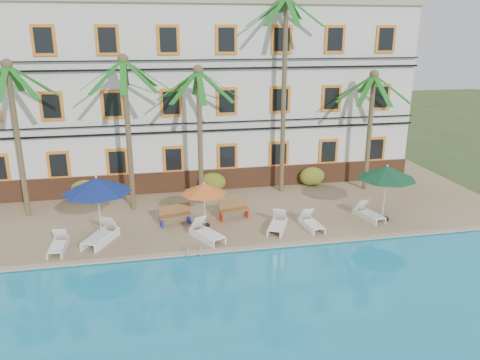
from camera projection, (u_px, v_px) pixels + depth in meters
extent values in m
plane|color=#384C23|center=(221.00, 247.00, 20.11)|extent=(100.00, 100.00, 0.00)
cube|color=tan|center=(206.00, 204.00, 24.75)|extent=(30.00, 12.00, 0.25)
cube|color=#1A95C7|center=(258.00, 348.00, 13.54)|extent=(26.00, 12.00, 0.20)
cube|color=tan|center=(224.00, 250.00, 19.19)|extent=(30.00, 0.35, 0.06)
cube|color=silver|center=(193.00, 95.00, 27.88)|extent=(25.00, 6.00, 10.00)
cube|color=brown|center=(201.00, 180.00, 26.35)|extent=(25.00, 0.12, 1.20)
cube|color=tan|center=(191.00, 4.00, 26.34)|extent=(25.40, 6.40, 0.25)
cube|color=orange|center=(59.00, 165.00, 24.58)|extent=(1.15, 0.10, 1.50)
cube|color=black|center=(59.00, 165.00, 24.53)|extent=(0.85, 0.04, 1.20)
cube|color=orange|center=(117.00, 162.00, 25.13)|extent=(1.15, 0.10, 1.50)
cube|color=black|center=(117.00, 162.00, 25.08)|extent=(0.85, 0.04, 1.20)
cube|color=orange|center=(174.00, 159.00, 25.69)|extent=(1.15, 0.10, 1.50)
cube|color=black|center=(174.00, 160.00, 25.64)|extent=(0.85, 0.04, 1.20)
cube|color=orange|center=(227.00, 157.00, 26.24)|extent=(1.15, 0.10, 1.50)
cube|color=black|center=(227.00, 157.00, 26.20)|extent=(0.85, 0.04, 1.20)
cube|color=orange|center=(279.00, 154.00, 26.80)|extent=(1.15, 0.10, 1.50)
cube|color=black|center=(279.00, 154.00, 26.75)|extent=(0.85, 0.04, 1.20)
cube|color=orange|center=(328.00, 152.00, 27.35)|extent=(1.15, 0.10, 1.50)
cube|color=black|center=(329.00, 152.00, 27.31)|extent=(0.85, 0.04, 1.20)
cube|color=orange|center=(376.00, 149.00, 27.91)|extent=(1.15, 0.10, 1.50)
cube|color=black|center=(376.00, 149.00, 27.86)|extent=(0.85, 0.04, 1.20)
cube|color=orange|center=(52.00, 106.00, 23.64)|extent=(1.15, 0.10, 1.50)
cube|color=black|center=(51.00, 106.00, 23.59)|extent=(0.85, 0.04, 1.20)
cube|color=orange|center=(113.00, 104.00, 24.19)|extent=(1.15, 0.10, 1.50)
cube|color=black|center=(113.00, 105.00, 24.15)|extent=(0.85, 0.04, 1.20)
cube|color=orange|center=(171.00, 103.00, 24.75)|extent=(1.15, 0.10, 1.50)
cube|color=black|center=(171.00, 103.00, 24.70)|extent=(0.85, 0.04, 1.20)
cube|color=orange|center=(227.00, 101.00, 25.31)|extent=(1.15, 0.10, 1.50)
cube|color=black|center=(227.00, 101.00, 25.26)|extent=(0.85, 0.04, 1.20)
cube|color=orange|center=(280.00, 100.00, 25.86)|extent=(1.15, 0.10, 1.50)
cube|color=black|center=(280.00, 100.00, 25.81)|extent=(0.85, 0.04, 1.20)
cube|color=orange|center=(331.00, 98.00, 26.42)|extent=(1.15, 0.10, 1.50)
cube|color=black|center=(332.00, 98.00, 26.37)|extent=(0.85, 0.04, 1.20)
cube|color=orange|center=(380.00, 97.00, 26.97)|extent=(1.15, 0.10, 1.50)
cube|color=black|center=(381.00, 97.00, 26.92)|extent=(0.85, 0.04, 1.20)
cube|color=orange|center=(44.00, 40.00, 22.67)|extent=(1.15, 0.10, 1.50)
cube|color=black|center=(43.00, 40.00, 22.63)|extent=(0.85, 0.04, 1.20)
cube|color=orange|center=(107.00, 40.00, 23.23)|extent=(1.15, 0.10, 1.50)
cube|color=black|center=(107.00, 40.00, 23.18)|extent=(0.85, 0.04, 1.20)
cube|color=orange|center=(168.00, 40.00, 23.78)|extent=(1.15, 0.10, 1.50)
cube|color=black|center=(168.00, 40.00, 23.74)|extent=(0.85, 0.04, 1.20)
cube|color=orange|center=(226.00, 40.00, 24.34)|extent=(1.15, 0.10, 1.50)
cube|color=black|center=(226.00, 40.00, 24.29)|extent=(0.85, 0.04, 1.20)
cube|color=orange|center=(282.00, 39.00, 24.89)|extent=(1.15, 0.10, 1.50)
cube|color=black|center=(282.00, 39.00, 24.85)|extent=(0.85, 0.04, 1.20)
cube|color=orange|center=(335.00, 39.00, 25.45)|extent=(1.15, 0.10, 1.50)
cube|color=black|center=(335.00, 39.00, 25.40)|extent=(0.85, 0.04, 1.20)
cube|color=orange|center=(386.00, 39.00, 26.00)|extent=(1.15, 0.10, 1.50)
cube|color=black|center=(386.00, 39.00, 25.96)|extent=(0.85, 0.04, 1.20)
cube|color=black|center=(200.00, 131.00, 25.36)|extent=(25.00, 0.08, 0.10)
cube|color=black|center=(200.00, 123.00, 25.22)|extent=(25.00, 0.08, 0.06)
cube|color=black|center=(199.00, 69.00, 24.36)|extent=(25.00, 0.08, 0.10)
cube|color=black|center=(198.00, 60.00, 24.22)|extent=(25.00, 0.08, 0.06)
cylinder|color=brown|center=(18.00, 143.00, 21.85)|extent=(0.26, 0.26, 7.21)
sphere|color=brown|center=(7.00, 64.00, 20.76)|extent=(0.50, 0.50, 0.50)
cube|color=#17641C|center=(15.00, 78.00, 21.94)|extent=(0.28, 2.08, 1.44)
cube|color=#17641C|center=(3.00, 83.00, 20.01)|extent=(0.28, 2.08, 1.44)
cube|color=#17641C|center=(22.00, 82.00, 20.43)|extent=(1.67, 1.67, 1.44)
cube|color=#17641C|center=(33.00, 80.00, 21.17)|extent=(2.08, 0.28, 1.44)
cube|color=#17641C|center=(30.00, 79.00, 21.79)|extent=(1.67, 1.67, 1.44)
cylinder|color=brown|center=(129.00, 137.00, 22.67)|extent=(0.26, 0.26, 7.39)
sphere|color=brown|center=(123.00, 59.00, 21.56)|extent=(0.50, 0.50, 0.50)
cube|color=#17641C|center=(125.00, 73.00, 22.73)|extent=(0.28, 2.08, 1.44)
cube|color=#17641C|center=(109.00, 74.00, 22.32)|extent=(1.67, 1.67, 1.44)
cube|color=#17641C|center=(101.00, 75.00, 21.58)|extent=(2.08, 0.28, 1.44)
cube|color=#17641C|center=(107.00, 76.00, 20.95)|extent=(1.67, 1.67, 1.44)
cube|color=#17641C|center=(123.00, 77.00, 20.81)|extent=(0.28, 2.08, 1.44)
cube|color=#17641C|center=(140.00, 76.00, 21.22)|extent=(1.67, 1.67, 1.44)
cube|color=#17641C|center=(146.00, 74.00, 21.96)|extent=(2.08, 0.28, 1.44)
cube|color=#17641C|center=(140.00, 73.00, 22.59)|extent=(1.67, 1.67, 1.44)
cylinder|color=brown|center=(200.00, 139.00, 23.60)|extent=(0.26, 0.26, 6.82)
sphere|color=brown|center=(198.00, 70.00, 22.57)|extent=(0.50, 0.50, 0.50)
cube|color=#17641C|center=(196.00, 83.00, 23.75)|extent=(0.28, 2.08, 1.44)
cube|color=#17641C|center=(182.00, 84.00, 23.33)|extent=(1.67, 1.67, 1.44)
cube|color=#17641C|center=(177.00, 85.00, 22.59)|extent=(2.08, 0.28, 1.44)
cube|color=#17641C|center=(185.00, 87.00, 21.97)|extent=(1.67, 1.67, 1.44)
cube|color=#17641C|center=(201.00, 87.00, 21.82)|extent=(0.28, 2.08, 1.44)
cube|color=#17641C|center=(216.00, 86.00, 22.24)|extent=(1.67, 1.67, 1.44)
cube|color=#17641C|center=(219.00, 85.00, 22.97)|extent=(2.08, 0.28, 1.44)
cube|color=#17641C|center=(211.00, 83.00, 23.60)|extent=(1.67, 1.67, 1.44)
cylinder|color=brown|center=(284.00, 100.00, 24.91)|extent=(0.26, 0.26, 10.27)
cube|color=#17641C|center=(281.00, 12.00, 24.54)|extent=(0.28, 2.08, 1.44)
cube|color=#17641C|center=(269.00, 12.00, 24.12)|extent=(1.67, 1.67, 1.44)
cube|color=#17641C|center=(266.00, 11.00, 23.39)|extent=(2.08, 0.28, 1.44)
cube|color=#17641C|center=(276.00, 11.00, 22.76)|extent=(1.67, 1.67, 1.44)
cube|color=#17641C|center=(292.00, 11.00, 22.61)|extent=(0.28, 2.08, 1.44)
cube|color=#17641C|center=(305.00, 11.00, 23.03)|extent=(1.67, 1.67, 1.44)
cube|color=#17641C|center=(306.00, 12.00, 23.77)|extent=(2.08, 0.28, 1.44)
cube|color=#17641C|center=(296.00, 12.00, 24.39)|extent=(1.67, 1.67, 1.44)
cylinder|color=brown|center=(369.00, 134.00, 25.80)|extent=(0.26, 0.26, 6.42)
sphere|color=brown|center=(374.00, 75.00, 24.83)|extent=(0.50, 0.50, 0.50)
cube|color=#17641C|center=(365.00, 86.00, 26.00)|extent=(0.28, 2.08, 1.44)
cube|color=#17641C|center=(355.00, 87.00, 25.59)|extent=(1.67, 1.67, 1.44)
cube|color=#17641C|center=(355.00, 88.00, 24.85)|extent=(2.08, 0.28, 1.44)
cube|color=#17641C|center=(367.00, 90.00, 24.22)|extent=(1.67, 1.67, 1.44)
cube|color=#17641C|center=(382.00, 90.00, 24.08)|extent=(0.28, 2.08, 1.44)
cube|color=#17641C|center=(392.00, 89.00, 24.49)|extent=(1.67, 1.67, 1.44)
cube|color=#17641C|center=(391.00, 88.00, 25.23)|extent=(2.08, 0.28, 1.44)
cube|color=#17641C|center=(379.00, 86.00, 25.86)|extent=(1.67, 1.67, 1.44)
ellipsoid|color=#215718|center=(85.00, 190.00, 24.88)|extent=(1.50, 0.90, 1.10)
ellipsoid|color=#215718|center=(212.00, 182.00, 26.15)|extent=(1.50, 0.90, 1.10)
ellipsoid|color=#215718|center=(312.00, 176.00, 27.24)|extent=(1.50, 0.90, 1.10)
cylinder|color=black|center=(102.00, 238.00, 20.26)|extent=(0.64, 0.64, 0.09)
cylinder|color=silver|center=(99.00, 210.00, 19.86)|extent=(0.06, 0.06, 2.75)
cone|color=navy|center=(97.00, 185.00, 19.53)|extent=(2.87, 2.87, 0.63)
sphere|color=silver|center=(96.00, 177.00, 19.43)|extent=(0.10, 0.10, 0.10)
cylinder|color=black|center=(205.00, 225.00, 21.64)|extent=(0.48, 0.48, 0.07)
cylinder|color=silver|center=(204.00, 205.00, 21.35)|extent=(0.06, 0.06, 2.05)
cone|color=orange|center=(204.00, 188.00, 21.10)|extent=(2.13, 2.13, 0.47)
sphere|color=silver|center=(204.00, 183.00, 21.02)|extent=(0.10, 0.10, 0.10)
cylinder|color=black|center=(382.00, 219.00, 22.39)|extent=(0.61, 0.61, 0.09)
cylinder|color=silver|center=(385.00, 194.00, 22.01)|extent=(0.06, 0.06, 2.62)
cone|color=#0F4226|center=(387.00, 173.00, 21.70)|extent=(2.73, 2.73, 0.60)
sphere|color=silver|center=(387.00, 166.00, 21.60)|extent=(0.10, 0.10, 0.10)
cube|color=white|center=(57.00, 247.00, 18.91)|extent=(0.58, 1.18, 0.05)
cube|color=white|center=(60.00, 234.00, 19.60)|extent=(0.55, 0.45, 0.58)
cube|color=white|center=(52.00, 248.00, 19.12)|extent=(0.12, 1.65, 0.27)
cube|color=white|center=(65.00, 247.00, 19.20)|extent=(0.12, 1.65, 0.27)
cube|color=white|center=(97.00, 237.00, 19.60)|extent=(1.22, 1.57, 0.07)
cube|color=white|center=(108.00, 223.00, 20.44)|extent=(0.82, 0.76, 0.71)
cube|color=white|center=(94.00, 238.00, 19.99)|extent=(0.95, 1.85, 0.33)
cube|color=white|center=(108.00, 240.00, 19.83)|extent=(0.95, 1.85, 0.33)
cube|color=white|center=(210.00, 234.00, 20.00)|extent=(1.16, 1.46, 0.06)
cube|color=white|center=(198.00, 222.00, 20.60)|extent=(0.77, 0.72, 0.66)
cube|color=white|center=(201.00, 238.00, 20.05)|extent=(0.93, 1.70, 0.31)
cube|color=white|center=(213.00, 234.00, 20.42)|extent=(0.93, 1.70, 0.31)
cube|color=white|center=(276.00, 226.00, 20.89)|extent=(1.07, 1.39, 0.06)
cube|color=white|center=(280.00, 214.00, 21.63)|extent=(0.72, 0.67, 0.63)
cube|color=white|center=(271.00, 226.00, 21.23)|extent=(0.83, 1.64, 0.29)
cube|color=white|center=(284.00, 228.00, 21.09)|extent=(0.83, 1.64, 0.29)
cube|color=white|center=(314.00, 224.00, 21.11)|extent=(0.66, 1.23, 0.05)
cube|color=white|center=(306.00, 214.00, 21.79)|extent=(0.58, 0.49, 0.59)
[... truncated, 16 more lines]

